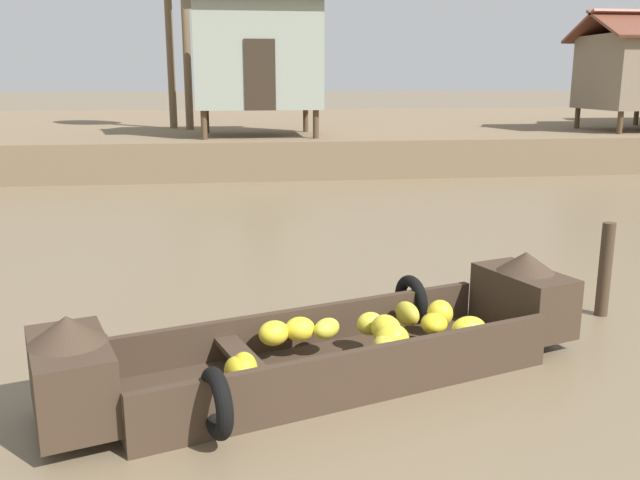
% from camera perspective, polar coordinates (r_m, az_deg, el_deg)
% --- Properties ---
extents(ground_plane, '(300.00, 300.00, 0.00)m').
position_cam_1_polar(ground_plane, '(10.08, -0.93, -1.34)').
color(ground_plane, '#726047').
extents(riverbank_strip, '(160.00, 20.00, 1.00)m').
position_cam_1_polar(riverbank_strip, '(27.40, -5.38, 8.93)').
color(riverbank_strip, '#756047').
rests_on(riverbank_strip, ground).
extents(banana_boat, '(4.88, 2.59, 0.90)m').
position_cam_1_polar(banana_boat, '(5.97, 1.28, -8.67)').
color(banana_boat, '#3D2D21').
rests_on(banana_boat, ground).
extents(stilt_house_left, '(4.06, 3.27, 4.48)m').
position_cam_1_polar(stilt_house_left, '(19.55, -5.29, 15.51)').
color(stilt_house_left, '#4C3826').
rests_on(stilt_house_left, riverbank_strip).
extents(mooring_post, '(0.14, 0.14, 1.04)m').
position_cam_1_polar(mooring_post, '(8.06, 22.73, -2.30)').
color(mooring_post, '#423323').
rests_on(mooring_post, ground).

